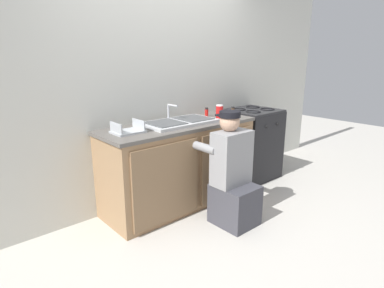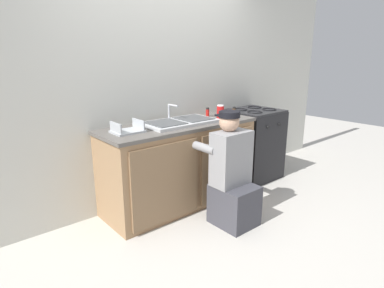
{
  "view_description": "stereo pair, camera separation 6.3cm",
  "coord_description": "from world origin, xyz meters",
  "px_view_note": "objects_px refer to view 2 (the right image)",
  "views": [
    {
      "loc": [
        -2.09,
        -2.28,
        1.61
      ],
      "look_at": [
        0.0,
        0.1,
        0.72
      ],
      "focal_mm": 30.0,
      "sensor_mm": 36.0,
      "label": 1
    },
    {
      "loc": [
        -2.04,
        -2.32,
        1.61
      ],
      "look_at": [
        0.0,
        0.1,
        0.72
      ],
      "focal_mm": 30.0,
      "sensor_mm": 36.0,
      "label": 2
    }
  ],
  "objects_px": {
    "sink_double_basin": "(180,122)",
    "stove_range": "(253,144)",
    "plumber_person": "(232,178)",
    "spice_bottle_pepper": "(234,111)",
    "spice_bottle_red": "(208,112)",
    "soda_cup_red": "(220,112)",
    "dish_rack_tray": "(128,130)"
  },
  "relations": [
    {
      "from": "sink_double_basin",
      "to": "soda_cup_red",
      "type": "relative_size",
      "value": 5.26
    },
    {
      "from": "sink_double_basin",
      "to": "stove_range",
      "type": "relative_size",
      "value": 0.86
    },
    {
      "from": "soda_cup_red",
      "to": "spice_bottle_pepper",
      "type": "xyz_separation_m",
      "value": [
        0.25,
        0.02,
        -0.02
      ]
    },
    {
      "from": "stove_range",
      "to": "spice_bottle_red",
      "type": "relative_size",
      "value": 8.89
    },
    {
      "from": "dish_rack_tray",
      "to": "plumber_person",
      "type": "bearing_deg",
      "value": -42.29
    },
    {
      "from": "spice_bottle_pepper",
      "to": "dish_rack_tray",
      "type": "xyz_separation_m",
      "value": [
        -1.41,
        0.04,
        -0.03
      ]
    },
    {
      "from": "sink_double_basin",
      "to": "soda_cup_red",
      "type": "bearing_deg",
      "value": -6.95
    },
    {
      "from": "spice_bottle_pepper",
      "to": "sink_double_basin",
      "type": "bearing_deg",
      "value": 176.46
    },
    {
      "from": "plumber_person",
      "to": "spice_bottle_pepper",
      "type": "xyz_separation_m",
      "value": [
        0.68,
        0.62,
        0.5
      ]
    },
    {
      "from": "sink_double_basin",
      "to": "soda_cup_red",
      "type": "height_order",
      "value": "sink_double_basin"
    },
    {
      "from": "sink_double_basin",
      "to": "plumber_person",
      "type": "bearing_deg",
      "value": -80.81
    },
    {
      "from": "plumber_person",
      "to": "soda_cup_red",
      "type": "relative_size",
      "value": 7.26
    },
    {
      "from": "stove_range",
      "to": "dish_rack_tray",
      "type": "bearing_deg",
      "value": -179.86
    },
    {
      "from": "spice_bottle_red",
      "to": "spice_bottle_pepper",
      "type": "bearing_deg",
      "value": -27.45
    },
    {
      "from": "stove_range",
      "to": "spice_bottle_red",
      "type": "distance_m",
      "value": 0.89
    },
    {
      "from": "stove_range",
      "to": "dish_rack_tray",
      "type": "xyz_separation_m",
      "value": [
        -1.85,
        -0.0,
        0.47
      ]
    },
    {
      "from": "plumber_person",
      "to": "soda_cup_red",
      "type": "bearing_deg",
      "value": 54.64
    },
    {
      "from": "spice_bottle_red",
      "to": "dish_rack_tray",
      "type": "height_order",
      "value": "dish_rack_tray"
    },
    {
      "from": "plumber_person",
      "to": "spice_bottle_pepper",
      "type": "height_order",
      "value": "plumber_person"
    },
    {
      "from": "plumber_person",
      "to": "dish_rack_tray",
      "type": "xyz_separation_m",
      "value": [
        -0.73,
        0.66,
        0.47
      ]
    },
    {
      "from": "soda_cup_red",
      "to": "spice_bottle_red",
      "type": "bearing_deg",
      "value": 104.27
    },
    {
      "from": "spice_bottle_red",
      "to": "dish_rack_tray",
      "type": "xyz_separation_m",
      "value": [
        -1.12,
        -0.11,
        -0.03
      ]
    },
    {
      "from": "plumber_person",
      "to": "spice_bottle_red",
      "type": "relative_size",
      "value": 10.52
    },
    {
      "from": "stove_range",
      "to": "spice_bottle_pepper",
      "type": "xyz_separation_m",
      "value": [
        -0.44,
        -0.05,
        0.49
      ]
    },
    {
      "from": "stove_range",
      "to": "spice_bottle_pepper",
      "type": "height_order",
      "value": "spice_bottle_pepper"
    },
    {
      "from": "dish_rack_tray",
      "to": "stove_range",
      "type": "bearing_deg",
      "value": 0.14
    },
    {
      "from": "stove_range",
      "to": "dish_rack_tray",
      "type": "distance_m",
      "value": 1.91
    },
    {
      "from": "stove_range",
      "to": "spice_bottle_pepper",
      "type": "bearing_deg",
      "value": -174.04
    },
    {
      "from": "spice_bottle_pepper",
      "to": "spice_bottle_red",
      "type": "height_order",
      "value": "same"
    },
    {
      "from": "plumber_person",
      "to": "spice_bottle_red",
      "type": "xyz_separation_m",
      "value": [
        0.39,
        0.77,
        0.5
      ]
    },
    {
      "from": "stove_range",
      "to": "dish_rack_tray",
      "type": "height_order",
      "value": "dish_rack_tray"
    },
    {
      "from": "sink_double_basin",
      "to": "plumber_person",
      "type": "distance_m",
      "value": 0.82
    }
  ]
}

